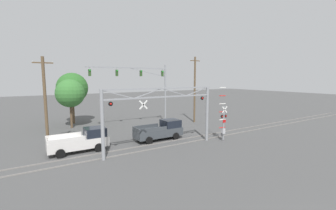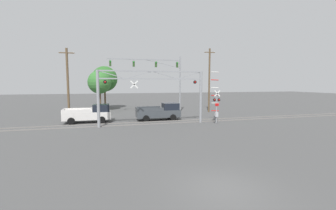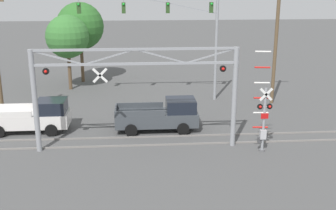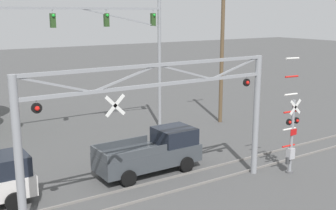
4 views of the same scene
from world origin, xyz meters
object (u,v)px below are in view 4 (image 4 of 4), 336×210
Objects in this scene: crossing_signal_mast at (291,135)px; utility_pole_right at (222,52)px; crossing_gantry at (158,115)px; pickup_truck_lead at (154,152)px; traffic_signal_span at (123,41)px.

utility_pole_right is (3.80, 9.96, 3.22)m from crossing_signal_mast.
crossing_gantry is 4.51m from pickup_truck_lead.
pickup_truck_lead is 11.94m from utility_pole_right.
crossing_signal_mast is (7.35, -1.02, -1.84)m from crossing_gantry.
pickup_truck_lead is (1.65, 3.08, -2.84)m from crossing_gantry.
crossing_signal_mast is 7.09m from pickup_truck_lead.
pickup_truck_lead is at bearing 144.29° from crossing_signal_mast.
pickup_truck_lead is at bearing -148.32° from utility_pole_right.
utility_pole_right is at bearing 31.68° from pickup_truck_lead.
traffic_signal_span is at bearing 70.01° from crossing_gantry.
crossing_signal_mast is at bearing -35.71° from pickup_truck_lead.
crossing_signal_mast reaches higher than pickup_truck_lead.
crossing_gantry is 2.17× the size of pickup_truck_lead.
pickup_truck_lead is (-5.70, 4.10, -1.01)m from crossing_signal_mast.
utility_pole_right is (7.38, -1.43, -1.02)m from traffic_signal_span.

